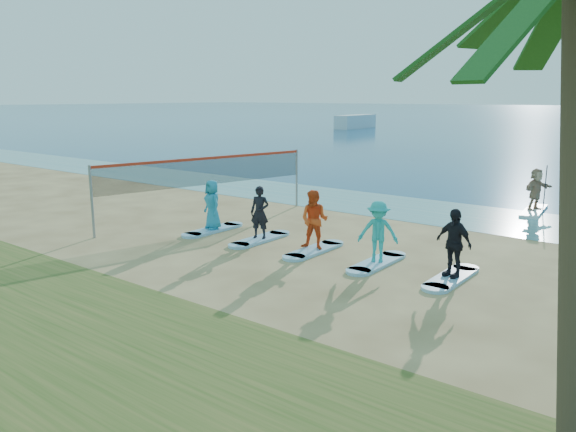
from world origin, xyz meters
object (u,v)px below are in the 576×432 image
Objects in this scene: surfboard_2 at (314,250)px; paddleboarder at (536,189)px; volleyball_net at (207,172)px; student_0 at (212,205)px; paddleboard at (534,211)px; student_2 at (314,220)px; boat_offshore_a at (355,128)px; student_1 at (260,212)px; surfboard_3 at (377,263)px; student_4 at (454,243)px; surfboard_4 at (451,278)px; student_3 at (378,232)px; surfboard_1 at (260,239)px; surfboard_0 at (213,230)px.

paddleboarder is at bearing 70.32° from surfboard_2.
volleyball_net is 5.02× the size of student_0.
student_2 is (-3.78, -10.56, 0.95)m from paddleboard.
volleyball_net is at bearing 154.42° from paddleboarder.
student_1 is (32.20, -59.54, 0.97)m from boat_offshore_a.
boat_offshore_a is 4.77× the size of student_2.
surfboard_3 is 2.42m from student_4.
student_3 is at bearing 180.00° from surfboard_4.
student_0 reaches higher than boat_offshore_a.
student_4 reaches higher than surfboard_3.
student_3 is (4.45, 0.00, 0.01)m from student_1.
paddleboard reaches higher than surfboard_1.
surfboard_4 is (0.67, -10.56, -0.94)m from paddleboarder.
surfboard_2 is (5.91, -1.18, -1.86)m from volleyball_net.
student_0 is at bearing 0.00° from surfboard_0.
surfboard_4 is at bearing -156.03° from paddleboarder.
surfboard_1 is at bearing 165.87° from student_2.
surfboard_4 is (0.67, -10.56, -0.01)m from paddleboard.
student_0 reaches higher than surfboard_1.
paddleboarder is at bearing 93.62° from surfboard_4.
surfboard_2 is at bearing 19.34° from student_0.
paddleboarder is at bearing 44.07° from volleyball_net.
paddleboarder is (0.00, 0.00, 0.93)m from paddleboard.
boat_offshore_a is at bearing 96.69° from student_3.
paddleboard is 12.18m from student_1.
student_0 is 2.41m from surfboard_1.
surfboard_3 is at bearing 19.34° from student_0.
surfboard_3 is (2.22, 0.00, 0.00)m from surfboard_2.
surfboard_1 is 1.00× the size of surfboard_4.
paddleboarder is 13.39m from student_0.
volleyball_net is 4.02× the size of surfboard_4.
surfboard_3 is at bearing 0.00° from surfboard_0.
student_0 reaches higher than paddleboard.
student_4 is (8.90, 0.00, 0.03)m from student_0.
paddleboard is 13.39m from surfboard_0.
paddleboarder is at bearing 110.05° from student_4.
surfboard_0 is 1.24× the size of student_3.
surfboard_4 is (8.90, 0.00, 0.00)m from surfboard_0.
student_4 reaches higher than boat_offshore_a.
student_2 reaches higher than student_3.
paddleboard reaches higher than surfboard_2.
student_4 is at bearing 0.00° from surfboard_3.
paddleboarder is 0.20× the size of boat_offshore_a.
student_4 is (6.67, 0.00, 0.96)m from surfboard_1.
surfboard_2 is 1.00× the size of surfboard_4.
surfboard_2 and surfboard_4 have the same top height.
surfboard_4 is at bearing -6.51° from volleyball_net.
surfboard_2 is 1.24× the size of student_3.
student_1 is (2.22, 0.00, 0.92)m from surfboard_0.
surfboard_4 is at bearing 19.34° from student_0.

